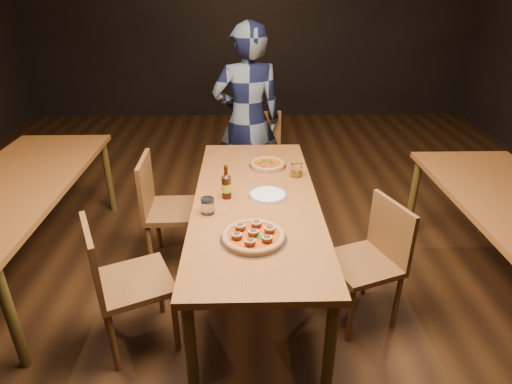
{
  "coord_description": "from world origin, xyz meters",
  "views": [
    {
      "loc": [
        -0.06,
        -2.47,
        2.02
      ],
      "look_at": [
        0.0,
        -0.05,
        0.82
      ],
      "focal_mm": 30.0,
      "sensor_mm": 36.0,
      "label": 1
    }
  ],
  "objects_px": {
    "table_main": "(256,208)",
    "pizza_meatball": "(253,236)",
    "chair_main_e": "(362,263)",
    "chair_main_sw": "(175,209)",
    "amber_glass": "(296,170)",
    "diner": "(247,121)",
    "beer_bottle": "(226,187)",
    "table_left": "(16,191)",
    "chair_end": "(261,163)",
    "chair_main_nw": "(133,281)",
    "plate_stack": "(268,195)",
    "pizza_margherita": "(268,164)",
    "water_glass": "(208,206)"
  },
  "relations": [
    {
      "from": "table_main",
      "to": "beer_bottle",
      "type": "bearing_deg",
      "value": 176.4
    },
    {
      "from": "pizza_meatball",
      "to": "beer_bottle",
      "type": "bearing_deg",
      "value": 107.77
    },
    {
      "from": "table_left",
      "to": "plate_stack",
      "type": "distance_m",
      "value": 1.8
    },
    {
      "from": "chair_end",
      "to": "pizza_margherita",
      "type": "distance_m",
      "value": 0.8
    },
    {
      "from": "pizza_margherita",
      "to": "amber_glass",
      "type": "xyz_separation_m",
      "value": [
        0.2,
        -0.18,
        0.03
      ]
    },
    {
      "from": "chair_main_nw",
      "to": "pizza_meatball",
      "type": "distance_m",
      "value": 0.77
    },
    {
      "from": "chair_main_sw",
      "to": "amber_glass",
      "type": "bearing_deg",
      "value": -94.91
    },
    {
      "from": "chair_end",
      "to": "diner",
      "type": "height_order",
      "value": "diner"
    },
    {
      "from": "table_left",
      "to": "table_main",
      "type": "bearing_deg",
      "value": -10.01
    },
    {
      "from": "table_main",
      "to": "pizza_margherita",
      "type": "height_order",
      "value": "pizza_margherita"
    },
    {
      "from": "chair_main_nw",
      "to": "chair_end",
      "type": "relative_size",
      "value": 0.95
    },
    {
      "from": "chair_end",
      "to": "chair_main_sw",
      "type": "bearing_deg",
      "value": -134.45
    },
    {
      "from": "chair_main_nw",
      "to": "diner",
      "type": "height_order",
      "value": "diner"
    },
    {
      "from": "chair_main_e",
      "to": "amber_glass",
      "type": "height_order",
      "value": "chair_main_e"
    },
    {
      "from": "table_main",
      "to": "pizza_margherita",
      "type": "xyz_separation_m",
      "value": [
        0.1,
        0.52,
        0.09
      ]
    },
    {
      "from": "table_main",
      "to": "plate_stack",
      "type": "bearing_deg",
      "value": 13.07
    },
    {
      "from": "table_main",
      "to": "chair_main_sw",
      "type": "xyz_separation_m",
      "value": [
        -0.6,
        0.4,
        -0.22
      ]
    },
    {
      "from": "chair_main_e",
      "to": "table_main",
      "type": "bearing_deg",
      "value": -132.96
    },
    {
      "from": "pizza_meatball",
      "to": "diner",
      "type": "distance_m",
      "value": 1.82
    },
    {
      "from": "pizza_meatball",
      "to": "table_left",
      "type": "bearing_deg",
      "value": 154.55
    },
    {
      "from": "plate_stack",
      "to": "water_glass",
      "type": "relative_size",
      "value": 2.42
    },
    {
      "from": "chair_main_sw",
      "to": "chair_main_e",
      "type": "distance_m",
      "value": 1.43
    },
    {
      "from": "pizza_meatball",
      "to": "plate_stack",
      "type": "bearing_deg",
      "value": 78.53
    },
    {
      "from": "amber_glass",
      "to": "chair_end",
      "type": "bearing_deg",
      "value": 103.48
    },
    {
      "from": "table_left",
      "to": "pizza_meatball",
      "type": "height_order",
      "value": "pizza_meatball"
    },
    {
      "from": "table_left",
      "to": "chair_main_e",
      "type": "bearing_deg",
      "value": -13.74
    },
    {
      "from": "chair_main_e",
      "to": "pizza_margherita",
      "type": "bearing_deg",
      "value": -165.24
    },
    {
      "from": "chair_main_nw",
      "to": "chair_main_e",
      "type": "height_order",
      "value": "chair_main_nw"
    },
    {
      "from": "plate_stack",
      "to": "beer_bottle",
      "type": "bearing_deg",
      "value": -178.62
    },
    {
      "from": "chair_main_sw",
      "to": "amber_glass",
      "type": "relative_size",
      "value": 9.02
    },
    {
      "from": "pizza_meatball",
      "to": "table_main",
      "type": "bearing_deg",
      "value": 87.04
    },
    {
      "from": "table_main",
      "to": "pizza_meatball",
      "type": "distance_m",
      "value": 0.51
    },
    {
      "from": "chair_main_nw",
      "to": "chair_main_sw",
      "type": "bearing_deg",
      "value": -32.84
    },
    {
      "from": "amber_glass",
      "to": "pizza_margherita",
      "type": "bearing_deg",
      "value": 137.36
    },
    {
      "from": "plate_stack",
      "to": "diner",
      "type": "distance_m",
      "value": 1.31
    },
    {
      "from": "chair_main_sw",
      "to": "amber_glass",
      "type": "height_order",
      "value": "chair_main_sw"
    },
    {
      "from": "chair_main_sw",
      "to": "beer_bottle",
      "type": "bearing_deg",
      "value": -134.29
    },
    {
      "from": "pizza_margherita",
      "to": "water_glass",
      "type": "relative_size",
      "value": 2.79
    },
    {
      "from": "diner",
      "to": "beer_bottle",
      "type": "bearing_deg",
      "value": 75.01
    },
    {
      "from": "table_left",
      "to": "chair_main_e",
      "type": "distance_m",
      "value": 2.45
    },
    {
      "from": "chair_main_e",
      "to": "beer_bottle",
      "type": "distance_m",
      "value": 0.99
    },
    {
      "from": "water_glass",
      "to": "amber_glass",
      "type": "height_order",
      "value": "amber_glass"
    },
    {
      "from": "water_glass",
      "to": "diner",
      "type": "relative_size",
      "value": 0.06
    },
    {
      "from": "chair_main_e",
      "to": "pizza_meatball",
      "type": "xyz_separation_m",
      "value": [
        -0.69,
        -0.22,
        0.35
      ]
    },
    {
      "from": "table_left",
      "to": "diner",
      "type": "xyz_separation_m",
      "value": [
        1.66,
        1.02,
        0.19
      ]
    },
    {
      "from": "chair_main_nw",
      "to": "amber_glass",
      "type": "xyz_separation_m",
      "value": [
        1.03,
        0.79,
        0.35
      ]
    },
    {
      "from": "chair_main_e",
      "to": "chair_end",
      "type": "xyz_separation_m",
      "value": [
        -0.58,
        1.54,
        0.05
      ]
    },
    {
      "from": "chair_end",
      "to": "water_glass",
      "type": "height_order",
      "value": "chair_end"
    },
    {
      "from": "table_main",
      "to": "chair_main_e",
      "type": "xyz_separation_m",
      "value": [
        0.66,
        -0.28,
        -0.25
      ]
    },
    {
      "from": "chair_main_e",
      "to": "water_glass",
      "type": "height_order",
      "value": "chair_main_e"
    }
  ]
}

